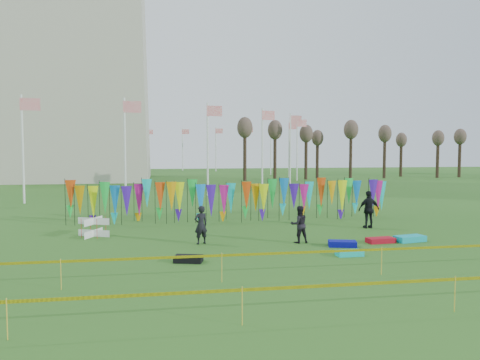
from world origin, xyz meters
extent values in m
plane|color=#245518|center=(0.00, 0.00, 0.00)|extent=(160.00, 160.00, 0.00)
cylinder|color=white|center=(14.00, 48.00, 4.00)|extent=(0.16, 0.16, 8.00)
plane|color=red|center=(14.60, 48.00, 7.30)|extent=(1.40, 0.00, 1.40)
cylinder|color=white|center=(13.05, 55.25, 4.00)|extent=(0.16, 0.16, 8.00)
plane|color=red|center=(13.65, 55.25, 7.30)|extent=(1.40, 0.00, 1.40)
cylinder|color=white|center=(10.25, 62.00, 4.00)|extent=(0.16, 0.16, 8.00)
plane|color=red|center=(10.85, 62.00, 7.30)|extent=(1.40, 0.00, 1.40)
cylinder|color=white|center=(5.80, 67.80, 4.00)|extent=(0.16, 0.16, 8.00)
plane|color=red|center=(6.40, 67.80, 7.30)|extent=(1.40, 0.00, 1.40)
cylinder|color=white|center=(0.00, 72.25, 4.00)|extent=(0.16, 0.16, 8.00)
plane|color=red|center=(0.60, 72.25, 7.30)|extent=(1.40, 0.00, 1.40)
cylinder|color=white|center=(-6.75, 75.05, 4.00)|extent=(0.16, 0.16, 8.00)
plane|color=red|center=(-6.15, 75.05, 7.30)|extent=(1.40, 0.00, 1.40)
cylinder|color=white|center=(-14.00, 76.00, 4.00)|extent=(0.16, 0.16, 8.00)
plane|color=red|center=(-13.40, 76.00, 7.30)|extent=(1.40, 0.00, 1.40)
cylinder|color=white|center=(-21.25, 75.05, 4.00)|extent=(0.16, 0.16, 8.00)
plane|color=red|center=(-20.65, 75.05, 7.30)|extent=(1.40, 0.00, 1.40)
cylinder|color=white|center=(-28.00, 72.25, 4.00)|extent=(0.16, 0.16, 8.00)
plane|color=red|center=(-27.40, 72.25, 7.30)|extent=(1.40, 0.00, 1.40)
cylinder|color=white|center=(-14.00, 20.00, 4.00)|extent=(0.16, 0.16, 8.00)
plane|color=red|center=(-13.40, 20.00, 7.30)|extent=(1.40, 0.00, 1.40)
cylinder|color=white|center=(-6.75, 20.95, 4.00)|extent=(0.16, 0.16, 8.00)
plane|color=red|center=(-6.15, 20.95, 7.30)|extent=(1.40, 0.00, 1.40)
cylinder|color=white|center=(0.00, 23.75, 4.00)|extent=(0.16, 0.16, 8.00)
plane|color=red|center=(0.60, 23.75, 7.30)|extent=(1.40, 0.00, 1.40)
cylinder|color=white|center=(5.80, 28.20, 4.00)|extent=(0.16, 0.16, 8.00)
plane|color=red|center=(6.40, 28.20, 7.30)|extent=(1.40, 0.00, 1.40)
cylinder|color=white|center=(10.25, 34.00, 4.00)|extent=(0.16, 0.16, 8.00)
plane|color=red|center=(10.85, 34.00, 7.30)|extent=(1.40, 0.00, 1.40)
cylinder|color=white|center=(13.05, 40.75, 4.00)|extent=(0.16, 0.16, 8.00)
plane|color=red|center=(13.65, 40.75, 7.30)|extent=(1.40, 0.00, 1.40)
cylinder|color=black|center=(-9.00, 9.13, 1.12)|extent=(0.03, 0.03, 2.24)
cone|color=#CD3F0B|center=(-8.72, 9.13, 1.36)|extent=(0.64, 0.64, 1.60)
cylinder|color=black|center=(-8.42, 9.13, 1.12)|extent=(0.03, 0.03, 2.24)
cone|color=#CE8A06|center=(-8.14, 9.13, 1.36)|extent=(0.64, 0.64, 1.60)
cylinder|color=black|center=(-7.84, 9.13, 1.12)|extent=(0.03, 0.03, 2.24)
cone|color=#E4FD0C|center=(-7.56, 9.13, 1.36)|extent=(0.64, 0.64, 1.60)
cylinder|color=black|center=(-7.26, 9.13, 1.12)|extent=(0.03, 0.03, 2.24)
cone|color=green|center=(-6.98, 9.13, 1.36)|extent=(0.64, 0.64, 1.60)
cylinder|color=black|center=(-6.68, 9.13, 1.12)|extent=(0.03, 0.03, 2.24)
cone|color=blue|center=(-6.40, 9.13, 1.36)|extent=(0.64, 0.64, 1.60)
cylinder|color=black|center=(-6.10, 9.13, 1.12)|extent=(0.03, 0.03, 2.24)
cone|color=#3D12A2|center=(-5.82, 9.13, 1.36)|extent=(0.64, 0.64, 1.60)
cylinder|color=black|center=(-5.52, 9.13, 1.12)|extent=(0.03, 0.03, 2.24)
cone|color=#C81687|center=(-5.24, 9.13, 1.36)|extent=(0.64, 0.64, 1.60)
cylinder|color=black|center=(-4.94, 9.13, 1.12)|extent=(0.03, 0.03, 2.24)
cone|color=#0DC4C6|center=(-4.66, 9.13, 1.36)|extent=(0.64, 0.64, 1.60)
cylinder|color=black|center=(-4.35, 9.13, 1.12)|extent=(0.03, 0.03, 2.24)
cone|color=#CD3F0B|center=(-4.07, 9.13, 1.36)|extent=(0.64, 0.64, 1.60)
cylinder|color=black|center=(-3.77, 9.13, 1.12)|extent=(0.03, 0.03, 2.24)
cone|color=#CE8A06|center=(-3.49, 9.13, 1.36)|extent=(0.64, 0.64, 1.60)
cylinder|color=black|center=(-3.19, 9.13, 1.12)|extent=(0.03, 0.03, 2.24)
cone|color=#E4FD0C|center=(-2.91, 9.13, 1.36)|extent=(0.64, 0.64, 1.60)
cylinder|color=black|center=(-2.61, 9.13, 1.12)|extent=(0.03, 0.03, 2.24)
cone|color=green|center=(-2.33, 9.13, 1.36)|extent=(0.64, 0.64, 1.60)
cylinder|color=black|center=(-2.03, 9.13, 1.12)|extent=(0.03, 0.03, 2.24)
cone|color=blue|center=(-1.75, 9.13, 1.36)|extent=(0.64, 0.64, 1.60)
cylinder|color=black|center=(-1.45, 9.13, 1.12)|extent=(0.03, 0.03, 2.24)
cone|color=#3D12A2|center=(-1.17, 9.13, 1.36)|extent=(0.64, 0.64, 1.60)
cylinder|color=black|center=(-0.87, 9.13, 1.12)|extent=(0.03, 0.03, 2.24)
cone|color=#C81687|center=(-0.59, 9.13, 1.36)|extent=(0.64, 0.64, 1.60)
cylinder|color=black|center=(-0.29, 9.13, 1.12)|extent=(0.03, 0.03, 2.24)
cone|color=#0DC4C6|center=(-0.01, 9.13, 1.36)|extent=(0.64, 0.64, 1.60)
cylinder|color=black|center=(0.29, 9.13, 1.12)|extent=(0.03, 0.03, 2.24)
cone|color=#CD3F0B|center=(0.57, 9.13, 1.36)|extent=(0.64, 0.64, 1.60)
cylinder|color=black|center=(0.87, 9.13, 1.12)|extent=(0.03, 0.03, 2.24)
cone|color=#CE8A06|center=(1.15, 9.13, 1.36)|extent=(0.64, 0.64, 1.60)
cylinder|color=black|center=(1.45, 9.13, 1.12)|extent=(0.03, 0.03, 2.24)
cone|color=#E4FD0C|center=(1.73, 9.13, 1.36)|extent=(0.64, 0.64, 1.60)
cylinder|color=black|center=(2.03, 9.13, 1.12)|extent=(0.03, 0.03, 2.24)
cone|color=green|center=(2.31, 9.13, 1.36)|extent=(0.64, 0.64, 1.60)
cylinder|color=black|center=(2.61, 9.13, 1.12)|extent=(0.03, 0.03, 2.24)
cone|color=blue|center=(2.89, 9.13, 1.36)|extent=(0.64, 0.64, 1.60)
cylinder|color=black|center=(3.19, 9.13, 1.12)|extent=(0.03, 0.03, 2.24)
cone|color=#3D12A2|center=(3.47, 9.13, 1.36)|extent=(0.64, 0.64, 1.60)
cylinder|color=black|center=(3.77, 9.13, 1.12)|extent=(0.03, 0.03, 2.24)
cone|color=#C81687|center=(4.05, 9.13, 1.36)|extent=(0.64, 0.64, 1.60)
cylinder|color=black|center=(4.35, 9.13, 1.12)|extent=(0.03, 0.03, 2.24)
cone|color=#0DC4C6|center=(4.63, 9.13, 1.36)|extent=(0.64, 0.64, 1.60)
cylinder|color=black|center=(4.94, 9.13, 1.12)|extent=(0.03, 0.03, 2.24)
cone|color=#CD3F0B|center=(5.22, 9.13, 1.36)|extent=(0.64, 0.64, 1.60)
cylinder|color=black|center=(5.52, 9.13, 1.12)|extent=(0.03, 0.03, 2.24)
cone|color=#CE8A06|center=(5.80, 9.13, 1.36)|extent=(0.64, 0.64, 1.60)
cylinder|color=black|center=(6.10, 9.13, 1.12)|extent=(0.03, 0.03, 2.24)
cone|color=#E4FD0C|center=(6.38, 9.13, 1.36)|extent=(0.64, 0.64, 1.60)
cylinder|color=black|center=(6.68, 9.13, 1.12)|extent=(0.03, 0.03, 2.24)
cone|color=green|center=(6.96, 9.13, 1.36)|extent=(0.64, 0.64, 1.60)
cylinder|color=black|center=(7.26, 9.13, 1.12)|extent=(0.03, 0.03, 2.24)
cone|color=blue|center=(7.54, 9.13, 1.36)|extent=(0.64, 0.64, 1.60)
cylinder|color=black|center=(7.84, 9.13, 1.12)|extent=(0.03, 0.03, 2.24)
cone|color=#3D12A2|center=(8.12, 9.13, 1.36)|extent=(0.64, 0.64, 1.60)
cylinder|color=black|center=(8.42, 9.13, 1.12)|extent=(0.03, 0.03, 2.24)
cone|color=#C81687|center=(8.70, 9.13, 1.36)|extent=(0.64, 0.64, 1.60)
cylinder|color=black|center=(9.00, 9.13, 1.12)|extent=(0.03, 0.03, 2.24)
cone|color=#0DC4C6|center=(9.28, 9.13, 1.36)|extent=(0.64, 0.64, 1.60)
cube|color=#EFE805|center=(0.00, -2.79, 0.82)|extent=(26.00, 0.01, 0.08)
cylinder|color=gold|center=(-7.00, -2.79, 0.45)|extent=(0.02, 0.02, 0.90)
cylinder|color=gold|center=(-2.00, -2.79, 0.45)|extent=(0.02, 0.02, 0.90)
cylinder|color=gold|center=(3.00, -2.79, 0.45)|extent=(0.02, 0.02, 0.90)
cube|color=#EFE805|center=(0.00, -6.30, 0.82)|extent=(26.00, 0.01, 0.08)
cylinder|color=gold|center=(-7.00, -6.30, 0.45)|extent=(0.02, 0.02, 0.90)
cylinder|color=gold|center=(-2.00, -6.30, 0.45)|extent=(0.02, 0.02, 0.90)
cylinder|color=gold|center=(3.00, -6.30, 0.45)|extent=(0.02, 0.02, 0.90)
cylinder|color=#3B281D|center=(6.00, 44.00, 3.20)|extent=(0.44, 0.44, 6.40)
ellipsoid|color=brown|center=(6.00, 44.00, 6.56)|extent=(1.92, 1.92, 2.56)
cylinder|color=#3B281D|center=(10.00, 44.00, 3.20)|extent=(0.44, 0.44, 6.40)
ellipsoid|color=brown|center=(10.00, 44.00, 6.56)|extent=(1.92, 1.92, 2.56)
cylinder|color=#3B281D|center=(14.00, 44.00, 3.20)|extent=(0.44, 0.44, 6.40)
ellipsoid|color=brown|center=(14.00, 44.00, 6.56)|extent=(1.92, 1.92, 2.56)
cylinder|color=#3B281D|center=(18.00, 44.00, 3.20)|extent=(0.44, 0.44, 6.40)
ellipsoid|color=brown|center=(18.00, 44.00, 6.56)|extent=(1.92, 1.92, 2.56)
cylinder|color=#3B281D|center=(22.00, 44.00, 3.20)|extent=(0.44, 0.44, 6.40)
ellipsoid|color=brown|center=(22.00, 44.00, 6.56)|extent=(1.92, 1.92, 2.56)
cylinder|color=#3B281D|center=(26.00, 44.00, 3.20)|extent=(0.44, 0.44, 6.40)
ellipsoid|color=brown|center=(26.00, 44.00, 6.56)|extent=(1.92, 1.92, 2.56)
cylinder|color=#3B281D|center=(30.00, 44.00, 3.20)|extent=(0.44, 0.44, 6.40)
ellipsoid|color=brown|center=(30.00, 44.00, 6.56)|extent=(1.92, 1.92, 2.56)
cylinder|color=#3B281D|center=(34.00, 44.00, 3.20)|extent=(0.44, 0.44, 6.40)
ellipsoid|color=brown|center=(34.00, 44.00, 6.56)|extent=(1.92, 1.92, 2.56)
cylinder|color=#3B281D|center=(38.00, 44.00, 3.20)|extent=(0.44, 0.44, 6.40)
ellipsoid|color=brown|center=(38.00, 44.00, 6.56)|extent=(1.92, 1.92, 2.56)
cylinder|color=red|center=(-7.44, 5.07, 0.45)|extent=(0.02, 0.02, 0.89)
cylinder|color=red|center=(-6.66, 5.07, 0.45)|extent=(0.02, 0.02, 0.89)
cylinder|color=red|center=(-7.44, 5.85, 0.45)|extent=(0.02, 0.02, 0.89)
cylinder|color=red|center=(-6.66, 5.85, 0.45)|extent=(0.02, 0.02, 0.89)
imported|color=black|center=(-2.33, 3.03, 0.82)|extent=(0.71, 0.62, 1.63)
imported|color=black|center=(1.84, 2.57, 0.80)|extent=(0.81, 0.54, 1.59)
imported|color=black|center=(6.42, 5.59, 0.95)|extent=(1.14, 0.67, 1.91)
cube|color=#0DCECD|center=(3.01, -0.10, 0.10)|extent=(0.99, 0.51, 0.20)
cube|color=#090C9A|center=(3.38, 1.54, 0.12)|extent=(1.24, 0.86, 0.24)
cube|color=#B10B1D|center=(5.30, 2.00, 0.11)|extent=(1.24, 0.66, 0.22)
cube|color=black|center=(-3.04, -0.08, 0.11)|extent=(1.11, 0.82, 0.23)
cube|color=#0DAFC1|center=(6.69, 2.05, 0.13)|extent=(1.42, 0.88, 0.25)
camera|label=1|loc=(-3.95, -16.57, 4.02)|focal=35.00mm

